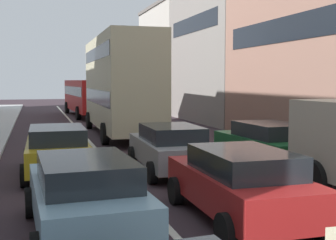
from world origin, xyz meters
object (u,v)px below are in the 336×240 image
Objects in this scene: sedan_centre_lane_second at (240,182)px; sedan_right_lane_behind_truck at (267,143)px; hatchback_centre_lane_third at (170,147)px; bus_mid_queue_primary at (120,81)px; sedan_left_lane_third at (57,149)px; bus_far_queue_secondary at (88,94)px; wagon_left_lane_second at (85,194)px.

sedan_centre_lane_second and sedan_right_lane_behind_truck have the same top height.
bus_mid_queue_primary is at bearing 0.05° from hatchback_centre_lane_third.
bus_mid_queue_primary is (0.29, 14.83, 2.03)m from sedan_centre_lane_second.
sedan_left_lane_third is 0.99× the size of sedan_right_lane_behind_truck.
sedan_centre_lane_second is at bearing 177.02° from bus_far_queue_secondary.
hatchback_centre_lane_third and sedan_left_lane_third have the same top height.
wagon_left_lane_second is 1.01× the size of sedan_left_lane_third.
bus_mid_queue_primary is at bearing 177.93° from bus_far_queue_secondary.
hatchback_centre_lane_third is (0.04, 5.05, 0.00)m from sedan_centre_lane_second.
sedan_left_lane_third is at bearing 81.18° from hatchback_centre_lane_third.
bus_mid_queue_primary reaches higher than bus_far_queue_secondary.
sedan_centre_lane_second is 0.41× the size of bus_far_queue_secondary.
bus_far_queue_secondary is (3.52, 22.44, 0.96)m from sedan_left_lane_third.
sedan_centre_lane_second is at bearing 143.35° from sedan_right_lane_behind_truck.
bus_far_queue_secondary is (0.11, 23.06, 0.96)m from hatchback_centre_lane_third.
hatchback_centre_lane_third is at bearing 177.05° from bus_far_queue_secondary.
bus_mid_queue_primary is at bearing -0.69° from sedan_centre_lane_second.
wagon_left_lane_second is (-3.16, -0.05, 0.00)m from sedan_centre_lane_second.
sedan_centre_lane_second is at bearing 179.81° from bus_mid_queue_primary.
hatchback_centre_lane_third is 23.09m from bus_far_queue_secondary.
hatchback_centre_lane_third is 0.41× the size of bus_far_queue_secondary.
sedan_right_lane_behind_truck is (6.74, -0.70, 0.00)m from sedan_left_lane_third.
sedan_left_lane_third is (-3.41, 0.62, 0.00)m from hatchback_centre_lane_third.
hatchback_centre_lane_third is at bearing 179.45° from bus_mid_queue_primary.
wagon_left_lane_second is 6.02m from hatchback_centre_lane_third.
sedan_centre_lane_second is at bearing -178.89° from hatchback_centre_lane_third.
bus_mid_queue_primary reaches higher than hatchback_centre_lane_third.
bus_mid_queue_primary reaches higher than sedan_left_lane_third.
sedan_right_lane_behind_truck is at bearing -95.09° from sedan_left_lane_third.
sedan_left_lane_third is 0.41× the size of bus_far_queue_secondary.
wagon_left_lane_second is at bearing 167.90° from bus_mid_queue_primary.
sedan_right_lane_behind_truck is at bearing -89.90° from hatchback_centre_lane_third.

